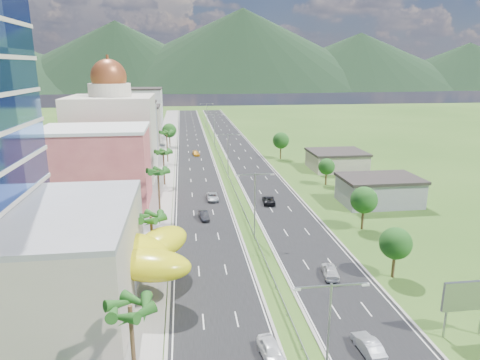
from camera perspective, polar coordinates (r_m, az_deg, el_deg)
name	(u,v)px	position (r m, az deg, el deg)	size (l,w,h in m)	color
ground	(266,267)	(60.62, 3.53, -11.52)	(500.00, 500.00, 0.00)	#2D5119
road_left	(194,149)	(145.75, -6.21, 4.19)	(11.00, 260.00, 0.04)	black
road_right	(237,147)	(146.85, -0.34, 4.36)	(11.00, 260.00, 0.04)	black
sidewalk_left	(165,149)	(145.83, -9.95, 4.07)	(7.00, 260.00, 0.12)	gray
median_guardrail	(220,157)	(128.38, -2.64, 3.07)	(0.10, 216.06, 0.76)	gray
streetlight_median_a	(329,332)	(36.35, 11.72, -19.24)	(6.04, 0.25, 11.00)	gray
streetlight_median_b	(255,199)	(67.23, 1.98, -2.59)	(6.04, 0.25, 11.00)	gray
streetlight_median_c	(228,151)	(105.71, -1.62, 3.90)	(6.04, 0.25, 11.00)	gray
streetlight_median_d	(214,126)	(149.96, -3.45, 7.16)	(6.04, 0.25, 11.00)	gray
streetlight_median_e	(207,113)	(194.55, -4.46, 8.92)	(6.04, 0.25, 11.00)	gray
lime_canopy	(111,254)	(54.66, -16.86, -9.47)	(18.00, 15.00, 7.40)	gold
pink_shophouse	(97,168)	(89.06, -18.57, 1.51)	(20.00, 15.00, 15.00)	#BC4D52
domed_building	(113,132)	(110.66, -16.59, 6.20)	(20.00, 20.00, 28.70)	beige
midrise_grey	(130,130)	(135.51, -14.51, 6.41)	(16.00, 15.00, 16.00)	gray
midrise_beige	(137,126)	(157.37, -13.57, 7.05)	(16.00, 15.00, 13.00)	#ABA08D
midrise_white	(142,112)	(179.83, -12.91, 8.83)	(16.00, 15.00, 18.00)	silver
billboard	(467,297)	(50.21, 27.98, -13.66)	(5.20, 0.35, 6.20)	gray
shed_near	(379,192)	(90.66, 18.05, -1.48)	(15.00, 10.00, 5.00)	gray
shed_far	(337,161)	(118.26, 12.75, 2.47)	(14.00, 12.00, 4.40)	#ABA08D
palm_tree_a	(130,311)	(36.80, -14.43, -16.60)	(3.60, 3.60, 9.10)	#47301C
palm_tree_b	(151,219)	(58.86, -11.79, -5.17)	(3.60, 3.60, 8.10)	#47301C
palm_tree_c	(158,173)	(77.57, -10.87, 0.88)	(3.60, 3.60, 9.60)	#47301C
palm_tree_d	(163,153)	(100.21, -10.18, 3.52)	(3.60, 3.60, 8.60)	#47301C
palm_tree_e	(167,134)	(124.69, -9.75, 6.11)	(3.60, 3.60, 9.40)	#47301C
leafy_tree_lfar	(169,131)	(149.80, -9.41, 6.53)	(4.90, 4.90, 8.05)	#47301C
leafy_tree_ra	(396,243)	(59.45, 20.04, -7.95)	(4.20, 4.20, 6.90)	#47301C
leafy_tree_rb	(364,200)	(74.93, 16.21, -2.59)	(4.55, 4.55, 7.47)	#47301C
leafy_tree_rc	(327,167)	(101.35, 11.47, 1.75)	(3.85, 3.85, 6.33)	#47301C
leafy_tree_rd	(281,140)	(128.31, 5.48, 5.27)	(4.90, 4.90, 8.05)	#47301C
mountain_ridge	(243,90)	(508.86, 0.39, 11.90)	(860.00, 140.00, 90.00)	black
car_white_near_left	(272,351)	(43.76, 4.23, -21.78)	(1.91, 4.76, 1.62)	white
car_dark_left	(204,215)	(78.18, -4.86, -4.72)	(1.52, 4.36, 1.44)	black
car_silver_mid_left	(212,197)	(88.97, -3.71, -2.25)	(2.31, 5.01, 1.39)	#ABAFB3
car_yellow_far_left	(196,153)	(134.12, -5.89, 3.55)	(1.81, 4.46, 1.29)	orange
car_white_near_right	(330,271)	(58.91, 11.94, -11.74)	(1.92, 4.77, 1.63)	silver
car_silver_right	(368,345)	(46.11, 16.73, -20.37)	(1.62, 4.64, 1.53)	#B2B4BA
car_dark_far_right	(269,200)	(86.94, 3.85, -2.66)	(2.36, 5.12, 1.42)	black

